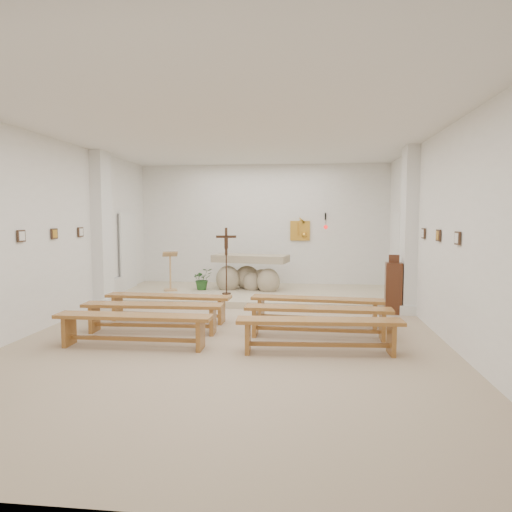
# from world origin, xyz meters

# --- Properties ---
(ground) EXTENTS (7.00, 10.00, 0.00)m
(ground) POSITION_xyz_m (0.00, 0.00, 0.00)
(ground) COLOR tan
(ground) RESTS_ON ground
(wall_left) EXTENTS (0.02, 10.00, 3.50)m
(wall_left) POSITION_xyz_m (-3.49, 0.00, 1.75)
(wall_left) COLOR white
(wall_left) RESTS_ON ground
(wall_right) EXTENTS (0.02, 10.00, 3.50)m
(wall_right) POSITION_xyz_m (3.49, 0.00, 1.75)
(wall_right) COLOR white
(wall_right) RESTS_ON ground
(wall_back) EXTENTS (7.00, 0.02, 3.50)m
(wall_back) POSITION_xyz_m (0.00, 4.99, 1.75)
(wall_back) COLOR white
(wall_back) RESTS_ON ground
(ceiling) EXTENTS (7.00, 10.00, 0.02)m
(ceiling) POSITION_xyz_m (0.00, 0.00, 3.49)
(ceiling) COLOR silver
(ceiling) RESTS_ON wall_back
(sanctuary_platform) EXTENTS (6.98, 3.00, 0.15)m
(sanctuary_platform) POSITION_xyz_m (0.00, 3.50, 0.07)
(sanctuary_platform) COLOR beige
(sanctuary_platform) RESTS_ON ground
(pilaster_left) EXTENTS (0.26, 0.55, 3.50)m
(pilaster_left) POSITION_xyz_m (-3.37, 2.00, 1.75)
(pilaster_left) COLOR white
(pilaster_left) RESTS_ON ground
(pilaster_right) EXTENTS (0.26, 0.55, 3.50)m
(pilaster_right) POSITION_xyz_m (3.37, 2.00, 1.75)
(pilaster_right) COLOR white
(pilaster_right) RESTS_ON ground
(gold_wall_relief) EXTENTS (0.55, 0.04, 0.55)m
(gold_wall_relief) POSITION_xyz_m (1.05, 4.96, 1.65)
(gold_wall_relief) COLOR gold
(gold_wall_relief) RESTS_ON wall_back
(sanctuary_lamp) EXTENTS (0.11, 0.36, 0.44)m
(sanctuary_lamp) POSITION_xyz_m (1.75, 4.71, 1.81)
(sanctuary_lamp) COLOR black
(sanctuary_lamp) RESTS_ON wall_back
(station_frame_left_front) EXTENTS (0.03, 0.20, 0.20)m
(station_frame_left_front) POSITION_xyz_m (-3.47, -0.80, 1.72)
(station_frame_left_front) COLOR #3D281A
(station_frame_left_front) RESTS_ON wall_left
(station_frame_left_mid) EXTENTS (0.03, 0.20, 0.20)m
(station_frame_left_mid) POSITION_xyz_m (-3.47, 0.20, 1.72)
(station_frame_left_mid) COLOR #3D281A
(station_frame_left_mid) RESTS_ON wall_left
(station_frame_left_rear) EXTENTS (0.03, 0.20, 0.20)m
(station_frame_left_rear) POSITION_xyz_m (-3.47, 1.20, 1.72)
(station_frame_left_rear) COLOR #3D281A
(station_frame_left_rear) RESTS_ON wall_left
(station_frame_right_front) EXTENTS (0.03, 0.20, 0.20)m
(station_frame_right_front) POSITION_xyz_m (3.47, -0.80, 1.72)
(station_frame_right_front) COLOR #3D281A
(station_frame_right_front) RESTS_ON wall_right
(station_frame_right_mid) EXTENTS (0.03, 0.20, 0.20)m
(station_frame_right_mid) POSITION_xyz_m (3.47, 0.20, 1.72)
(station_frame_right_mid) COLOR #3D281A
(station_frame_right_mid) RESTS_ON wall_right
(station_frame_right_rear) EXTENTS (0.03, 0.20, 0.20)m
(station_frame_right_rear) POSITION_xyz_m (3.47, 1.20, 1.72)
(station_frame_right_rear) COLOR #3D281A
(station_frame_right_rear) RESTS_ON wall_right
(radiator_left) EXTENTS (0.10, 0.85, 0.52)m
(radiator_left) POSITION_xyz_m (-3.43, 2.70, 0.27)
(radiator_left) COLOR silver
(radiator_left) RESTS_ON ground
(radiator_right) EXTENTS (0.10, 0.85, 0.52)m
(radiator_right) POSITION_xyz_m (3.43, 2.70, 0.27)
(radiator_right) COLOR silver
(radiator_right) RESTS_ON ground
(altar) EXTENTS (2.03, 1.10, 0.99)m
(altar) POSITION_xyz_m (-0.23, 3.81, 0.53)
(altar) COLOR tan
(altar) RESTS_ON sanctuary_platform
(lectern) EXTENTS (0.45, 0.41, 1.04)m
(lectern) POSITION_xyz_m (-2.22, 3.39, 0.66)
(lectern) COLOR tan
(lectern) RESTS_ON sanctuary_platform
(crucifix_stand) EXTENTS (0.49, 0.21, 1.62)m
(crucifix_stand) POSITION_xyz_m (-0.71, 3.02, 1.09)
(crucifix_stand) COLOR #311D0F
(crucifix_stand) RESTS_ON sanctuary_platform
(potted_plant) EXTENTS (0.66, 0.64, 0.56)m
(potted_plant) POSITION_xyz_m (-1.45, 3.63, 0.43)
(potted_plant) COLOR #255522
(potted_plant) RESTS_ON sanctuary_platform
(donation_pedestal) EXTENTS (0.36, 0.36, 1.25)m
(donation_pedestal) POSITION_xyz_m (3.06, 1.89, 0.55)
(donation_pedestal) COLOR #4F2A16
(donation_pedestal) RESTS_ON ground
(bench_left_front) EXTENTS (2.48, 0.51, 0.52)m
(bench_left_front) POSITION_xyz_m (-1.43, 0.66, 0.39)
(bench_left_front) COLOR #97632B
(bench_left_front) RESTS_ON ground
(bench_right_front) EXTENTS (2.49, 0.62, 0.52)m
(bench_right_front) POSITION_xyz_m (1.43, 0.66, 0.39)
(bench_right_front) COLOR #97632B
(bench_right_front) RESTS_ON ground
(bench_left_second) EXTENTS (2.48, 0.48, 0.52)m
(bench_left_second) POSITION_xyz_m (-1.43, -0.24, 0.39)
(bench_left_second) COLOR #97632B
(bench_left_second) RESTS_ON ground
(bench_right_second) EXTENTS (2.47, 0.45, 0.52)m
(bench_right_second) POSITION_xyz_m (1.43, -0.24, 0.39)
(bench_right_second) COLOR #97632B
(bench_right_second) RESTS_ON ground
(bench_left_third) EXTENTS (2.46, 0.39, 0.52)m
(bench_left_third) POSITION_xyz_m (-1.43, -1.15, 0.39)
(bench_left_third) COLOR #97632B
(bench_left_third) RESTS_ON ground
(bench_right_third) EXTENTS (2.48, 0.54, 0.52)m
(bench_right_third) POSITION_xyz_m (1.43, -1.15, 0.39)
(bench_right_third) COLOR #97632B
(bench_right_third) RESTS_ON ground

